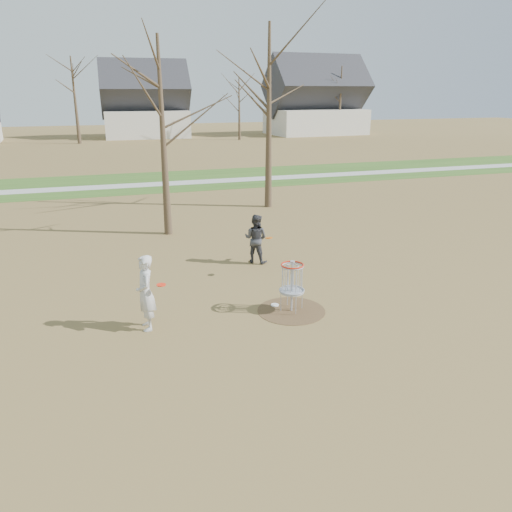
{
  "coord_description": "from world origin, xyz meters",
  "views": [
    {
      "loc": [
        -4.56,
        -11.19,
        5.52
      ],
      "look_at": [
        -0.5,
        1.5,
        1.1
      ],
      "focal_mm": 35.0,
      "sensor_mm": 36.0,
      "label": 1
    }
  ],
  "objects_px": {
    "player_standing": "(146,293)",
    "player_throwing": "(256,239)",
    "disc_golf_basket": "(292,278)",
    "disc_grounded": "(275,305)"
  },
  "relations": [
    {
      "from": "player_standing",
      "to": "player_throwing",
      "type": "bearing_deg",
      "value": 131.67
    },
    {
      "from": "player_throwing",
      "to": "disc_grounded",
      "type": "height_order",
      "value": "player_throwing"
    },
    {
      "from": "disc_golf_basket",
      "to": "player_standing",
      "type": "bearing_deg",
      "value": 178.19
    },
    {
      "from": "player_throwing",
      "to": "disc_grounded",
      "type": "relative_size",
      "value": 7.52
    },
    {
      "from": "disc_golf_basket",
      "to": "player_throwing",
      "type": "bearing_deg",
      "value": 85.69
    },
    {
      "from": "player_standing",
      "to": "player_throwing",
      "type": "xyz_separation_m",
      "value": [
        4.02,
        3.93,
        -0.1
      ]
    },
    {
      "from": "player_standing",
      "to": "disc_grounded",
      "type": "height_order",
      "value": "player_standing"
    },
    {
      "from": "disc_grounded",
      "to": "player_standing",
      "type": "bearing_deg",
      "value": -174.58
    },
    {
      "from": "player_standing",
      "to": "disc_grounded",
      "type": "xyz_separation_m",
      "value": [
        3.41,
        0.32,
        -0.91
      ]
    },
    {
      "from": "player_standing",
      "to": "disc_grounded",
      "type": "distance_m",
      "value": 3.55
    }
  ]
}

